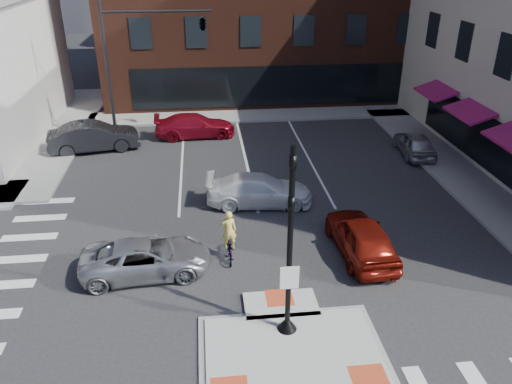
{
  "coord_description": "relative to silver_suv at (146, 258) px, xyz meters",
  "views": [
    {
      "loc": [
        -2.25,
        -11.24,
        10.65
      ],
      "look_at": [
        -0.32,
        6.09,
        2.0
      ],
      "focal_mm": 35.0,
      "sensor_mm": 36.0,
      "label": 1
    }
  ],
  "objects": [
    {
      "name": "ground",
      "position": [
        4.5,
        -3.99,
        -0.64
      ],
      "size": [
        120.0,
        120.0,
        0.0
      ],
      "primitive_type": "plane",
      "color": "#28282B",
      "rests_on": "ground"
    },
    {
      "name": "bg_car_red",
      "position": [
        1.75,
        14.25,
        0.07
      ],
      "size": [
        4.96,
        2.22,
        1.41
      ],
      "primitive_type": "imported",
      "rotation": [
        0.0,
        0.0,
        1.62
      ],
      "color": "maroon",
      "rests_on": "ground"
    },
    {
      "name": "signal_pole",
      "position": [
        4.5,
        -3.6,
        1.72
      ],
      "size": [
        0.6,
        0.6,
        5.98
      ],
      "color": "black",
      "rests_on": "refuge_island"
    },
    {
      "name": "mast_arm_signal",
      "position": [
        1.03,
        14.01,
        5.57
      ],
      "size": [
        6.1,
        2.24,
        8.0
      ],
      "color": "black",
      "rests_on": "ground"
    },
    {
      "name": "white_pickup",
      "position": [
        4.64,
        4.9,
        0.05
      ],
      "size": [
        4.92,
        2.33,
        1.39
      ],
      "primitive_type": "imported",
      "rotation": [
        0.0,
        0.0,
        1.49
      ],
      "color": "white",
      "rests_on": "ground"
    },
    {
      "name": "refuge_island",
      "position": [
        4.5,
        -4.25,
        -0.59
      ],
      "size": [
        5.4,
        4.65,
        0.13
      ],
      "color": "gray",
      "rests_on": "ground"
    },
    {
      "name": "sidewalk_n",
      "position": [
        7.5,
        18.01,
        -0.57
      ],
      "size": [
        26.0,
        3.0,
        0.15
      ],
      "primitive_type": "cube",
      "color": "gray",
      "rests_on": "ground"
    },
    {
      "name": "red_sedan",
      "position": [
        8.0,
        0.38,
        0.12
      ],
      "size": [
        2.0,
        4.54,
        1.52
      ],
      "primitive_type": "imported",
      "rotation": [
        0.0,
        0.0,
        3.19
      ],
      "color": "maroon",
      "rests_on": "ground"
    },
    {
      "name": "sidewalk_e",
      "position": [
        15.3,
        6.01,
        -0.57
      ],
      "size": [
        3.0,
        24.0,
        0.15
      ],
      "primitive_type": "cube",
      "color": "gray",
      "rests_on": "ground"
    },
    {
      "name": "bg_car_dark",
      "position": [
        -4.0,
        12.56,
        0.19
      ],
      "size": [
        5.26,
        2.69,
        1.65
      ],
      "primitive_type": "imported",
      "rotation": [
        0.0,
        0.0,
        1.77
      ],
      "color": "black",
      "rests_on": "ground"
    },
    {
      "name": "bg_car_silver",
      "position": [
        14.0,
        9.86,
        0.02
      ],
      "size": [
        1.85,
        3.97,
        1.32
      ],
      "primitive_type": "imported",
      "rotation": [
        0.0,
        0.0,
        3.06
      ],
      "color": "#B6B8BE",
      "rests_on": "ground"
    },
    {
      "name": "silver_suv",
      "position": [
        0.0,
        0.0,
        0.0
      ],
      "size": [
        4.76,
        2.48,
        1.28
      ],
      "primitive_type": "imported",
      "rotation": [
        0.0,
        0.0,
        1.65
      ],
      "color": "#AAADB2",
      "rests_on": "ground"
    },
    {
      "name": "cyclist",
      "position": [
        3.0,
        0.61,
        0.04
      ],
      "size": [
        0.57,
        1.56,
        2.02
      ],
      "rotation": [
        0.0,
        0.0,
        3.14
      ],
      "color": "#3F3F44",
      "rests_on": "ground"
    }
  ]
}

